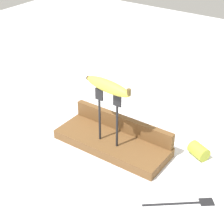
{
  "coord_description": "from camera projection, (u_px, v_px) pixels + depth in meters",
  "views": [
    {
      "loc": [
        0.54,
        -0.77,
        0.7
      ],
      "look_at": [
        0.0,
        0.0,
        0.13
      ],
      "focal_mm": 58.74,
      "sensor_mm": 36.0,
      "label": 1
    }
  ],
  "objects": [
    {
      "name": "banana_chunk_far",
      "position": [
        198.0,
        151.0,
        1.12
      ],
      "size": [
        0.07,
        0.06,
        0.04
      ],
      "color": "#B2C138",
      "rests_on": "ground"
    },
    {
      "name": "banana_raised_center",
      "position": [
        108.0,
        86.0,
        1.04
      ],
      "size": [
        0.17,
        0.06,
        0.04
      ],
      "color": "#DBD147",
      "rests_on": "fork_stand_center"
    },
    {
      "name": "fork_stand_center",
      "position": [
        108.0,
        113.0,
        1.08
      ],
      "size": [
        0.09,
        0.01,
        0.18
      ],
      "color": "black",
      "rests_on": "wooden_board"
    },
    {
      "name": "ground_plane",
      "position": [
        112.0,
        147.0,
        1.17
      ],
      "size": [
        3.0,
        3.0,
        0.0
      ],
      "primitive_type": "plane",
      "color": "silver"
    },
    {
      "name": "board_backstop",
      "position": [
        123.0,
        124.0,
        1.18
      ],
      "size": [
        0.36,
        0.02,
        0.05
      ],
      "primitive_type": "cube",
      "color": "brown",
      "rests_on": "wooden_board"
    },
    {
      "name": "fork_fallen_near",
      "position": [
        188.0,
        202.0,
        0.96
      ],
      "size": [
        0.16,
        0.13,
        0.01
      ],
      "color": "black",
      "rests_on": "ground"
    },
    {
      "name": "wooden_board",
      "position": [
        112.0,
        143.0,
        1.16
      ],
      "size": [
        0.37,
        0.14,
        0.03
      ],
      "primitive_type": "cube",
      "color": "brown",
      "rests_on": "ground"
    }
  ]
}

